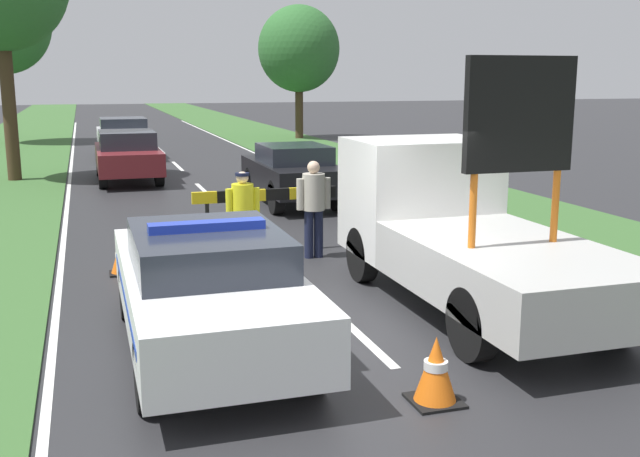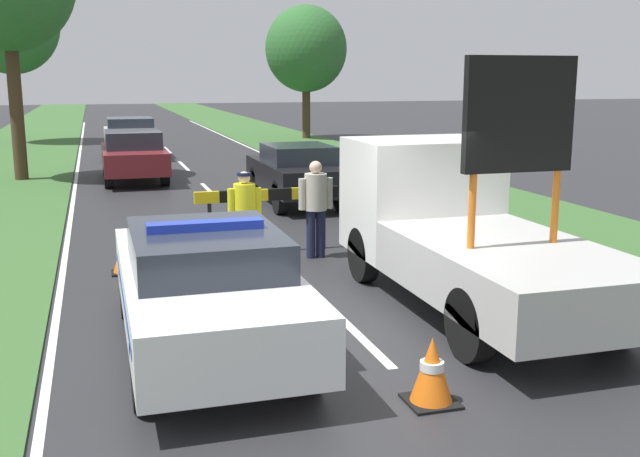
% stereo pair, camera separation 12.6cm
% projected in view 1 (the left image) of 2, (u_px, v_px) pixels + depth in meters
% --- Properties ---
extents(ground_plane, '(160.00, 160.00, 0.00)m').
position_uv_depth(ground_plane, '(349.00, 326.00, 9.56)').
color(ground_plane, '#28282B').
extents(lane_markings, '(7.29, 59.15, 0.01)m').
position_uv_depth(lane_markings, '(186.00, 174.00, 24.29)').
color(lane_markings, silver).
rests_on(lane_markings, ground).
extents(grass_verge_left, '(4.59, 120.00, 0.03)m').
position_uv_depth(grass_verge_left, '(0.00, 166.00, 26.49)').
color(grass_verge_left, '#38602D').
rests_on(grass_verge_left, ground).
extents(grass_verge_right, '(4.59, 120.00, 0.03)m').
position_uv_depth(grass_verge_right, '(322.00, 155.00, 30.01)').
color(grass_verge_right, '#38602D').
rests_on(grass_verge_right, ground).
extents(police_car, '(1.85, 4.76, 1.54)m').
position_uv_depth(police_car, '(207.00, 286.00, 8.59)').
color(police_car, white).
rests_on(police_car, ground).
extents(work_truck, '(2.11, 5.44, 3.37)m').
position_uv_depth(work_truck, '(458.00, 227.00, 10.50)').
color(work_truck, white).
rests_on(work_truck, ground).
extents(road_barrier, '(2.62, 0.08, 1.15)m').
position_uv_depth(road_barrier, '(265.00, 200.00, 13.35)').
color(road_barrier, black).
rests_on(road_barrier, ground).
extents(police_officer, '(0.57, 0.36, 1.59)m').
position_uv_depth(police_officer, '(243.00, 210.00, 12.42)').
color(police_officer, '#191E38').
rests_on(police_officer, ground).
extents(pedestrian_civilian, '(0.61, 0.39, 1.70)m').
position_uv_depth(pedestrian_civilian, '(314.00, 201.00, 12.95)').
color(pedestrian_civilian, '#191E38').
rests_on(pedestrian_civilian, ground).
extents(traffic_cone_near_police, '(0.49, 0.49, 0.67)m').
position_uv_depth(traffic_cone_near_police, '(436.00, 370.00, 7.25)').
color(traffic_cone_near_police, black).
rests_on(traffic_cone_near_police, ground).
extents(traffic_cone_centre_front, '(0.40, 0.40, 0.56)m').
position_uv_depth(traffic_cone_centre_front, '(122.00, 257.00, 11.99)').
color(traffic_cone_centre_front, black).
rests_on(traffic_cone_centre_front, ground).
extents(queued_car_sedan_black, '(1.74, 4.15, 1.48)m').
position_uv_depth(queued_car_sedan_black, '(293.00, 172.00, 18.50)').
color(queued_car_sedan_black, black).
rests_on(queued_car_sedan_black, ground).
extents(queued_car_wagon_maroon, '(1.80, 4.58, 1.52)m').
position_uv_depth(queued_car_wagon_maroon, '(128.00, 155.00, 22.53)').
color(queued_car_wagon_maroon, maroon).
rests_on(queued_car_wagon_maroon, ground).
extents(queued_car_sedan_silver, '(1.92, 4.33, 1.55)m').
position_uv_depth(queued_car_sedan_silver, '(124.00, 136.00, 29.00)').
color(queued_car_sedan_silver, '#B2B2B7').
rests_on(queued_car_sedan_silver, ground).
extents(roadside_tree_near_right, '(4.42, 4.42, 7.84)m').
position_uv_depth(roadside_tree_near_right, '(1.00, 23.00, 34.12)').
color(roadside_tree_near_right, '#42301E').
rests_on(roadside_tree_near_right, ground).
extents(roadside_tree_mid_left, '(4.05, 4.05, 6.58)m').
position_uv_depth(roadside_tree_mid_left, '(299.00, 49.00, 37.14)').
color(roadside_tree_mid_left, '#42301E').
rests_on(roadside_tree_mid_left, ground).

